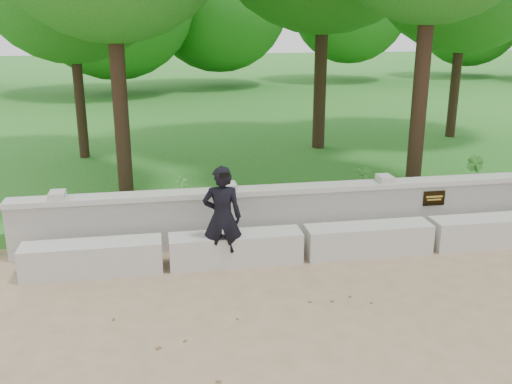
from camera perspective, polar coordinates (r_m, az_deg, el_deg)
ground at (r=7.72m, az=23.26°, el=-10.63°), size 80.00×80.00×0.00m
lawn at (r=20.30m, az=1.60°, el=7.82°), size 40.00×22.00×0.25m
concrete_bench at (r=9.11m, az=17.05°, el=-4.13°), size 11.90×0.45×0.45m
parapet_wall at (r=9.62m, az=15.33°, el=-1.34°), size 12.50×0.35×0.90m
man_main at (r=7.93m, az=-3.39°, el=-2.56°), size 0.59×0.53×1.49m
shrub_a at (r=9.83m, az=-7.35°, el=0.03°), size 0.37×0.37×0.59m
shrub_b at (r=11.40m, az=21.06°, el=1.67°), size 0.43×0.47×0.69m
shrub_d at (r=10.20m, az=10.41°, el=0.67°), size 0.48×0.47×0.64m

